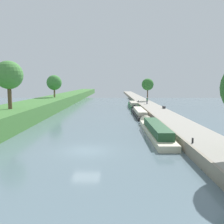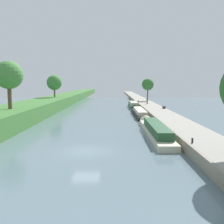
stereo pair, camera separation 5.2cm
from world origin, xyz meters
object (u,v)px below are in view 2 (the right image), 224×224
at_px(narrowboat_cream, 155,129).
at_px(narrowboat_black, 139,112).
at_px(person_walking, 147,100).
at_px(mooring_bollard_far, 138,101).
at_px(park_bench, 164,107).
at_px(narrowboat_green, 133,105).
at_px(mooring_bollard_near, 192,140).

bearing_deg(narrowboat_cream, narrowboat_black, 90.09).
relative_size(narrowboat_black, person_walking, 9.76).
xyz_separation_m(narrowboat_black, mooring_bollard_far, (1.89, 20.11, 0.70)).
relative_size(person_walking, mooring_bollard_far, 3.69).
bearing_deg(park_bench, narrowboat_black, -152.70).
distance_m(narrowboat_green, person_walking, 3.90).
relative_size(narrowboat_green, mooring_bollard_near, 26.94).
height_order(narrowboat_black, narrowboat_green, narrowboat_green).
relative_size(mooring_bollard_near, mooring_bollard_far, 1.00).
xyz_separation_m(narrowboat_cream, narrowboat_black, (-0.03, 18.14, -0.09)).
distance_m(narrowboat_cream, narrowboat_black, 18.14).
relative_size(narrowboat_green, person_walking, 7.30).
xyz_separation_m(narrowboat_black, narrowboat_green, (0.05, 14.97, 0.09)).
height_order(narrowboat_cream, mooring_bollard_near, narrowboat_cream).
xyz_separation_m(person_walking, mooring_bollard_near, (-1.44, -39.81, -0.65)).
height_order(narrowboat_cream, narrowboat_green, narrowboat_cream).
bearing_deg(narrowboat_green, person_walking, -27.19).
bearing_deg(narrowboat_black, narrowboat_cream, -89.91).
distance_m(narrowboat_cream, mooring_bollard_far, 38.30).
xyz_separation_m(person_walking, park_bench, (2.04, -10.50, -0.53)).
bearing_deg(narrowboat_green, mooring_bollard_far, 70.30).
relative_size(narrowboat_black, mooring_bollard_near, 36.00).
height_order(narrowboat_green, mooring_bollard_far, narrowboat_green).
height_order(narrowboat_black, mooring_bollard_near, mooring_bollard_near).
distance_m(mooring_bollard_near, mooring_bollard_far, 46.64).
height_order(narrowboat_cream, narrowboat_black, narrowboat_cream).
height_order(narrowboat_green, park_bench, narrowboat_green).
relative_size(narrowboat_cream, mooring_bollard_far, 36.24).
bearing_deg(narrowboat_cream, mooring_bollard_far, 87.21).
xyz_separation_m(person_walking, mooring_bollard_far, (-1.44, 6.83, -0.65)).
height_order(mooring_bollard_far, park_bench, park_bench).
bearing_deg(park_bench, mooring_bollard_far, 101.38).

